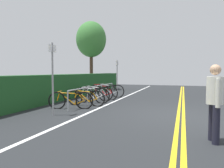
% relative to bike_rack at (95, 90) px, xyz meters
% --- Properties ---
extents(ground_plane, '(31.03, 13.87, 0.05)m').
position_rel_bike_rack_xyz_m(ground_plane, '(-2.01, -3.87, -0.60)').
color(ground_plane, '#232628').
extents(centre_line_yellow_inner, '(27.93, 0.10, 0.00)m').
position_rel_bike_rack_xyz_m(centre_line_yellow_inner, '(-2.01, -3.95, -0.57)').
color(centre_line_yellow_inner, gold).
rests_on(centre_line_yellow_inner, ground_plane).
extents(centre_line_yellow_outer, '(27.93, 0.10, 0.00)m').
position_rel_bike_rack_xyz_m(centre_line_yellow_outer, '(-2.01, -3.79, -0.57)').
color(centre_line_yellow_outer, gold).
rests_on(centre_line_yellow_outer, ground_plane).
extents(bike_lane_stripe_white, '(27.93, 0.12, 0.00)m').
position_rel_bike_rack_xyz_m(bike_lane_stripe_white, '(-2.01, -0.83, -0.57)').
color(bike_lane_stripe_white, white).
rests_on(bike_lane_stripe_white, ground_plane).
extents(bike_rack, '(5.09, 0.05, 0.75)m').
position_rel_bike_rack_xyz_m(bike_rack, '(0.00, 0.00, 0.00)').
color(bike_rack, '#9EA0A5').
rests_on(bike_rack, ground_plane).
extents(bicycle_0, '(0.61, 1.69, 0.71)m').
position_rel_bike_rack_xyz_m(bicycle_0, '(-2.06, 0.14, -0.25)').
color(bicycle_0, black).
rests_on(bicycle_0, ground_plane).
extents(bicycle_1, '(0.46, 1.69, 0.70)m').
position_rel_bike_rack_xyz_m(bicycle_1, '(-1.20, -0.09, -0.25)').
color(bicycle_1, black).
rests_on(bicycle_1, ground_plane).
extents(bicycle_2, '(0.46, 1.71, 0.75)m').
position_rel_bike_rack_xyz_m(bicycle_2, '(-0.38, 0.01, -0.22)').
color(bicycle_2, black).
rests_on(bicycle_2, ground_plane).
extents(bicycle_3, '(0.46, 1.69, 0.75)m').
position_rel_bike_rack_xyz_m(bicycle_3, '(0.39, 0.12, -0.22)').
color(bicycle_3, black).
rests_on(bicycle_3, ground_plane).
extents(bicycle_4, '(0.68, 1.77, 0.78)m').
position_rel_bike_rack_xyz_m(bicycle_4, '(1.16, 0.02, -0.21)').
color(bicycle_4, black).
rests_on(bicycle_4, ground_plane).
extents(bicycle_5, '(0.46, 1.77, 0.75)m').
position_rel_bike_rack_xyz_m(bicycle_5, '(1.99, 0.00, -0.22)').
color(bicycle_5, black).
rests_on(bicycle_5, ground_plane).
extents(pedestrian, '(0.48, 0.32, 1.57)m').
position_rel_bike_rack_xyz_m(pedestrian, '(-4.61, -4.52, 0.32)').
color(pedestrian, '#1E1E2D').
rests_on(pedestrian, ground_plane).
extents(sign_post_near, '(0.36, 0.07, 2.35)m').
position_rel_bike_rack_xyz_m(sign_post_near, '(-3.30, 0.10, 0.83)').
color(sign_post_near, gray).
rests_on(sign_post_near, ground_plane).
extents(sign_post_far, '(0.36, 0.06, 2.09)m').
position_rel_bike_rack_xyz_m(sign_post_far, '(2.89, -0.20, 0.69)').
color(sign_post_far, gray).
rests_on(sign_post_far, ground_plane).
extents(hedge_backdrop, '(14.04, 0.86, 1.27)m').
position_rel_bike_rack_xyz_m(hedge_backdrop, '(1.50, 2.01, 0.06)').
color(hedge_backdrop, '#1C4C21').
rests_on(hedge_backdrop, ground_plane).
extents(tree_mid, '(2.33, 2.33, 5.30)m').
position_rel_bike_rack_xyz_m(tree_mid, '(6.24, 2.93, 3.31)').
color(tree_mid, '#473323').
rests_on(tree_mid, ground_plane).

